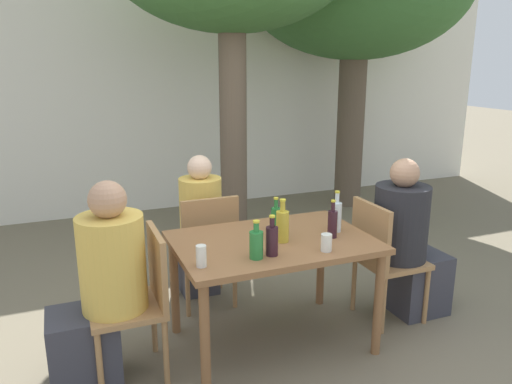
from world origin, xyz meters
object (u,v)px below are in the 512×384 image
(patio_chair_0, at_px, (140,295))
(green_bottle_5, at_px, (276,220))
(person_seated_1, at_px, (408,245))
(person_seated_2, at_px, (199,233))
(dining_table_front, at_px, (273,252))
(water_bottle_3, at_px, (336,216))
(green_bottle_1, at_px, (256,244))
(wine_bottle_4, at_px, (332,223))
(drinking_glass_1, at_px, (326,243))
(patio_chair_2, at_px, (207,244))
(person_seated_0, at_px, (101,294))
(patio_chair_1, at_px, (382,254))
(wine_bottle_0, at_px, (272,240))
(drinking_glass_0, at_px, (201,256))
(oil_cruet_2, at_px, (282,225))

(patio_chair_0, distance_m, green_bottle_5, 1.01)
(person_seated_1, distance_m, person_seated_2, 1.65)
(dining_table_front, distance_m, water_bottle_3, 0.51)
(person_seated_2, relative_size, green_bottle_1, 5.06)
(wine_bottle_4, height_order, drinking_glass_1, wine_bottle_4)
(dining_table_front, bearing_deg, patio_chair_2, 110.96)
(water_bottle_3, xyz_separation_m, wine_bottle_4, (-0.09, -0.10, -0.01))
(person_seated_0, xyz_separation_m, wine_bottle_4, (1.49, -0.11, 0.29))
(dining_table_front, xyz_separation_m, green_bottle_5, (0.07, 0.11, 0.19))
(patio_chair_1, xyz_separation_m, wine_bottle_0, (-1.00, -0.25, 0.33))
(green_bottle_5, height_order, drinking_glass_1, green_bottle_5)
(person_seated_0, xyz_separation_m, drinking_glass_0, (0.55, -0.25, 0.25))
(drinking_glass_1, bearing_deg, dining_table_front, 125.74)
(dining_table_front, height_order, oil_cruet_2, oil_cruet_2)
(patio_chair_0, xyz_separation_m, person_seated_1, (1.99, -0.00, 0.03))
(patio_chair_2, relative_size, person_seated_1, 0.75)
(person_seated_0, height_order, water_bottle_3, person_seated_0)
(person_seated_0, xyz_separation_m, person_seated_1, (2.22, -0.00, -0.01))
(patio_chair_1, xyz_separation_m, oil_cruet_2, (-0.84, -0.06, 0.35))
(patio_chair_2, bearing_deg, green_bottle_1, 92.27)
(patio_chair_0, distance_m, patio_chair_2, 0.92)
(water_bottle_3, height_order, drinking_glass_1, water_bottle_3)
(patio_chair_1, relative_size, wine_bottle_0, 3.63)
(wine_bottle_0, relative_size, drinking_glass_0, 1.98)
(green_bottle_1, xyz_separation_m, green_bottle_5, (0.29, 0.36, 0.01))
(dining_table_front, relative_size, drinking_glass_1, 11.76)
(patio_chair_0, xyz_separation_m, drinking_glass_1, (1.10, -0.31, 0.29))
(drinking_glass_0, bearing_deg, drinking_glass_1, -4.25)
(wine_bottle_0, distance_m, water_bottle_3, 0.63)
(wine_bottle_0, bearing_deg, water_bottle_3, 21.70)
(patio_chair_2, bearing_deg, drinking_glass_1, 116.05)
(drinking_glass_0, bearing_deg, wine_bottle_4, 8.66)
(dining_table_front, bearing_deg, person_seated_2, 105.83)
(person_seated_0, distance_m, green_bottle_5, 1.22)
(person_seated_1, bearing_deg, patio_chair_2, 63.69)
(drinking_glass_0, bearing_deg, wine_bottle_0, 0.77)
(oil_cruet_2, xyz_separation_m, water_bottle_3, (0.43, 0.04, 0.00))
(water_bottle_3, bearing_deg, person_seated_1, 1.21)
(dining_table_front, bearing_deg, green_bottle_1, -130.97)
(drinking_glass_1, bearing_deg, patio_chair_1, 25.25)
(dining_table_front, height_order, wine_bottle_0, wine_bottle_0)
(person_seated_0, relative_size, drinking_glass_1, 11.35)
(drinking_glass_0, relative_size, drinking_glass_1, 1.16)
(wine_bottle_0, distance_m, drinking_glass_0, 0.45)
(patio_chair_0, height_order, person_seated_2, person_seated_2)
(person_seated_1, bearing_deg, patio_chair_0, 90.00)
(patio_chair_2, relative_size, green_bottle_1, 3.88)
(patio_chair_2, xyz_separation_m, person_seated_0, (-0.85, -0.68, 0.05))
(patio_chair_1, relative_size, patio_chair_2, 1.00)
(patio_chair_0, bearing_deg, person_seated_1, 90.00)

